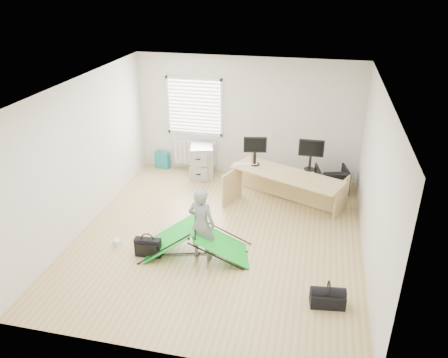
% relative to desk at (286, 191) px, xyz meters
% --- Properties ---
extents(ground, '(5.50, 5.50, 0.00)m').
position_rel_desk_xyz_m(ground, '(-1.05, -1.30, -0.37)').
color(ground, tan).
rests_on(ground, ground).
extents(back_wall, '(5.00, 0.02, 2.70)m').
position_rel_desk_xyz_m(back_wall, '(-1.05, 1.45, 0.98)').
color(back_wall, silver).
rests_on(back_wall, ground).
extents(window, '(1.20, 0.06, 1.20)m').
position_rel_desk_xyz_m(window, '(-2.25, 1.41, 1.18)').
color(window, silver).
rests_on(window, back_wall).
extents(radiator, '(1.00, 0.12, 0.60)m').
position_rel_desk_xyz_m(radiator, '(-2.25, 1.37, 0.08)').
color(radiator, silver).
rests_on(radiator, back_wall).
extents(desk, '(2.30, 1.49, 0.75)m').
position_rel_desk_xyz_m(desk, '(0.00, 0.00, 0.00)').
color(desk, tan).
rests_on(desk, ground).
extents(filing_cabinet, '(0.65, 0.76, 0.76)m').
position_rel_desk_xyz_m(filing_cabinet, '(-2.01, 1.07, 0.01)').
color(filing_cabinet, '#9FA1A4').
rests_on(filing_cabinet, ground).
extents(monitor_left, '(0.47, 0.18, 0.44)m').
position_rel_desk_xyz_m(monitor_left, '(-0.68, 0.30, 0.59)').
color(monitor_left, black).
rests_on(monitor_left, desk).
extents(monitor_right, '(0.49, 0.11, 0.47)m').
position_rel_desk_xyz_m(monitor_right, '(0.42, 0.30, 0.61)').
color(monitor_right, black).
rests_on(monitor_right, desk).
extents(keyboard, '(0.50, 0.30, 0.02)m').
position_rel_desk_xyz_m(keyboard, '(-0.86, 0.27, 0.39)').
color(keyboard, beige).
rests_on(keyboard, desk).
extents(thermos, '(0.07, 0.07, 0.24)m').
position_rel_desk_xyz_m(thermos, '(-0.73, 0.32, 0.49)').
color(thermos, '#B16379').
rests_on(thermos, desk).
extents(office_chair, '(0.76, 0.77, 0.59)m').
position_rel_desk_xyz_m(office_chair, '(0.89, 0.87, -0.08)').
color(office_chair, black).
rests_on(office_chair, ground).
extents(person, '(0.51, 0.39, 1.27)m').
position_rel_desk_xyz_m(person, '(-1.18, -1.98, 0.26)').
color(person, slate).
rests_on(person, ground).
extents(kite, '(1.90, 1.22, 0.55)m').
position_rel_desk_xyz_m(kite, '(-1.30, -1.93, -0.10)').
color(kite, green).
rests_on(kite, ground).
extents(storage_crate, '(0.56, 0.49, 0.26)m').
position_rel_desk_xyz_m(storage_crate, '(-0.06, 0.58, -0.24)').
color(storage_crate, silver).
rests_on(storage_crate, ground).
extents(tote_bag, '(0.36, 0.20, 0.41)m').
position_rel_desk_xyz_m(tote_bag, '(-3.06, 1.32, -0.17)').
color(tote_bag, teal).
rests_on(tote_bag, ground).
extents(laptop_bag, '(0.45, 0.16, 0.33)m').
position_rel_desk_xyz_m(laptop_bag, '(-2.06, -2.15, -0.21)').
color(laptop_bag, black).
rests_on(laptop_bag, ground).
extents(white_box, '(0.14, 0.14, 0.11)m').
position_rel_desk_xyz_m(white_box, '(-2.71, -1.99, -0.32)').
color(white_box, silver).
rests_on(white_box, ground).
extents(duffel_bag, '(0.52, 0.31, 0.21)m').
position_rel_desk_xyz_m(duffel_bag, '(0.87, -2.72, -0.27)').
color(duffel_bag, black).
rests_on(duffel_bag, ground).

